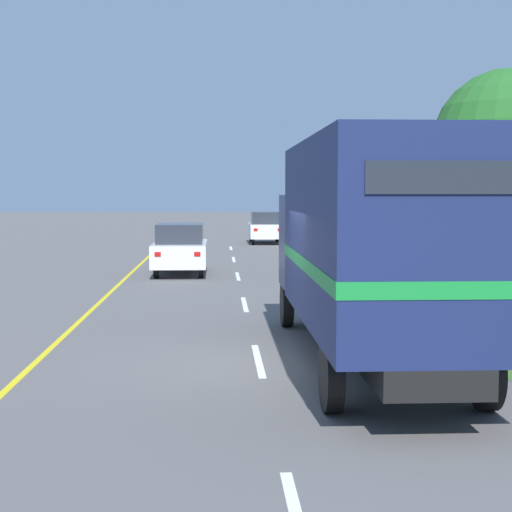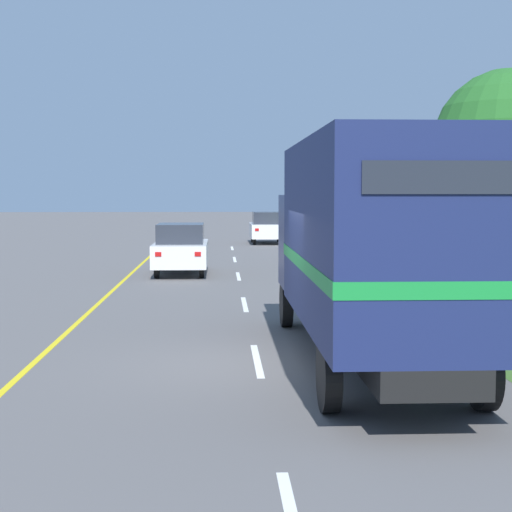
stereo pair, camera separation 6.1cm
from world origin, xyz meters
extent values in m
plane|color=#5B5959|center=(0.00, 0.00, 0.00)|extent=(200.00, 200.00, 0.00)
cube|color=yellow|center=(-3.70, 11.43, 0.00)|extent=(0.12, 58.15, 0.01)
cube|color=white|center=(0.00, 0.31, 0.00)|extent=(0.12, 2.60, 0.01)
cube|color=white|center=(0.00, 6.91, 0.00)|extent=(0.12, 2.60, 0.01)
cube|color=white|center=(0.00, 13.51, 0.00)|extent=(0.12, 2.60, 0.01)
cube|color=white|center=(0.00, 20.11, 0.00)|extent=(0.12, 2.60, 0.01)
cube|color=white|center=(0.00, 26.71, 0.00)|extent=(0.12, 2.60, 0.01)
cylinder|color=black|center=(0.77, 3.61, 0.50)|extent=(0.22, 1.00, 1.00)
cylinder|color=black|center=(2.78, 3.61, 0.50)|extent=(0.22, 1.00, 1.00)
cylinder|color=black|center=(0.77, -2.83, 0.50)|extent=(0.22, 1.00, 1.00)
cylinder|color=black|center=(2.78, -2.83, 0.50)|extent=(0.22, 1.00, 1.00)
cube|color=black|center=(1.78, 0.00, 0.68)|extent=(1.28, 8.58, 0.36)
cube|color=navy|center=(1.78, -1.05, 2.23)|extent=(2.33, 6.48, 2.73)
cube|color=#198C38|center=(1.78, -1.05, 1.75)|extent=(2.35, 6.50, 0.20)
cube|color=#232833|center=(1.78, -4.30, 2.98)|extent=(1.75, 0.03, 0.36)
cube|color=navy|center=(1.78, 3.24, 1.81)|extent=(2.24, 2.10, 1.90)
cube|color=#283342|center=(1.78, 4.30, 2.05)|extent=(1.98, 0.03, 0.85)
cylinder|color=black|center=(-2.69, 15.54, 0.33)|extent=(0.16, 0.66, 0.66)
cylinder|color=black|center=(-1.21, 15.54, 0.33)|extent=(0.16, 0.66, 0.66)
cylinder|color=black|center=(-2.69, 13.09, 0.33)|extent=(0.16, 0.66, 0.66)
cylinder|color=black|center=(-1.21, 13.09, 0.33)|extent=(0.16, 0.66, 0.66)
cube|color=white|center=(-1.95, 14.32, 0.71)|extent=(1.80, 3.95, 0.77)
cube|color=#282D38|center=(-1.95, 14.16, 1.42)|extent=(1.55, 2.17, 0.65)
cube|color=red|center=(-2.58, 12.33, 0.85)|extent=(0.20, 0.03, 0.14)
cube|color=red|center=(-1.32, 12.33, 0.85)|extent=(0.20, 0.03, 0.14)
cylinder|color=black|center=(1.23, 31.69, 0.33)|extent=(0.16, 0.66, 0.66)
cylinder|color=black|center=(2.71, 31.69, 0.33)|extent=(0.16, 0.66, 0.66)
cylinder|color=black|center=(1.23, 29.33, 0.33)|extent=(0.16, 0.66, 0.66)
cylinder|color=black|center=(2.71, 29.33, 0.33)|extent=(0.16, 0.66, 0.66)
cube|color=white|center=(1.97, 30.51, 0.71)|extent=(1.80, 3.81, 0.76)
cube|color=#282D38|center=(1.97, 30.35, 1.42)|extent=(1.55, 2.09, 0.65)
cube|color=red|center=(1.34, 28.59, 0.84)|extent=(0.20, 0.03, 0.14)
cube|color=red|center=(2.60, 28.59, 0.84)|extent=(0.20, 0.03, 0.14)
cylinder|color=#9E9EA3|center=(5.42, 5.47, 1.28)|extent=(0.09, 0.09, 2.57)
cube|color=#196B33|center=(6.13, 5.47, 1.90)|extent=(2.02, 0.06, 1.33)
cube|color=silver|center=(6.13, 5.43, 1.90)|extent=(1.58, 0.02, 0.24)
cylinder|color=#4C3823|center=(8.30, 11.37, 1.23)|extent=(0.41, 0.41, 2.47)
sphere|color=#236023|center=(8.30, 11.37, 4.31)|extent=(4.61, 4.61, 4.61)
camera|label=1|loc=(-0.68, -12.64, 2.82)|focal=55.00mm
camera|label=2|loc=(-0.62, -12.65, 2.82)|focal=55.00mm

